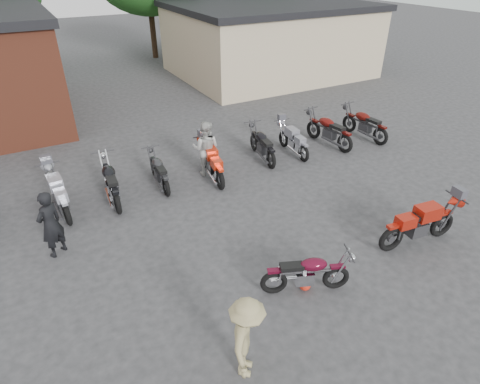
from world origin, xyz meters
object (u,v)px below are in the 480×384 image
vintage_motorcycle (308,271)px  row_bike_8 (364,122)px  row_bike_5 (262,143)px  row_bike_6 (293,139)px  person_dark (50,224)px  person_tan (247,338)px  row_bike_1 (58,192)px  row_bike_2 (111,180)px  row_bike_3 (159,170)px  row_bike_4 (212,161)px  sportbike (421,222)px  helmet (305,285)px  person_light (206,149)px  row_bike_7 (329,129)px

vintage_motorcycle → row_bike_8: size_ratio=0.86×
row_bike_5 → row_bike_6: (1.17, -0.15, -0.04)m
person_dark → person_tan: person_dark is taller
row_bike_1 → row_bike_5: bearing=-93.1°
row_bike_2 → person_dark: bearing=140.3°
row_bike_2 → row_bike_3: 1.45m
row_bike_4 → row_bike_3: bearing=85.9°
row_bike_3 → sportbike: bearing=-138.2°
row_bike_1 → row_bike_4: row_bike_1 is taller
helmet → row_bike_4: (0.39, 5.36, 0.47)m
helmet → row_bike_2: (-2.65, 5.58, 0.50)m
row_bike_5 → row_bike_8: row_bike_8 is taller
row_bike_4 → person_light: bearing=16.9°
sportbike → person_light: (-3.00, 5.68, 0.27)m
row_bike_2 → row_bike_8: (9.43, -0.11, -0.00)m
sportbike → row_bike_2: sportbike is taller
row_bike_1 → row_bike_6: 7.66m
row_bike_3 → row_bike_5: bearing=-85.6°
vintage_motorcycle → sportbike: (3.33, 0.01, 0.09)m
person_tan → row_bike_4: person_tan is taller
vintage_motorcycle → helmet: bearing=121.0°
row_bike_1 → person_tan: bearing=-167.4°
person_dark → person_tan: 5.37m
row_bike_3 → row_bike_6: size_ratio=0.98×
sportbike → row_bike_5: size_ratio=1.06×
person_tan → row_bike_3: bearing=31.5°
person_light → row_bike_2: 3.01m
row_bike_7 → sportbike: bearing=155.6°
sportbike → person_light: size_ratio=1.20×
person_light → row_bike_7: bearing=-143.9°
person_dark → row_bike_4: person_dark is taller
sportbike → vintage_motorcycle: bearing=-172.8°
row_bike_3 → row_bike_5: size_ratio=0.91×
helmet → person_dark: size_ratio=0.15×
row_bike_4 → row_bike_7: row_bike_7 is taller
helmet → row_bike_6: 6.70m
sportbike → row_bike_2: size_ratio=1.00×
row_bike_5 → sportbike: bearing=-162.6°
row_bike_2 → row_bike_6: row_bike_2 is taller
helmet → person_light: bearing=86.5°
helmet → row_bike_2: 6.19m
row_bike_1 → row_bike_8: (10.81, -0.18, 0.02)m
row_bike_2 → row_bike_7: (7.82, 0.03, 0.01)m
row_bike_8 → person_tan: bearing=122.1°
row_bike_2 → row_bike_6: bearing=-85.8°
vintage_motorcycle → person_dark: person_dark is taller
row_bike_1 → row_bike_3: (2.82, 0.05, -0.07)m
row_bike_2 → row_bike_6: size_ratio=1.14×
person_light → row_bike_3: person_light is taller
row_bike_2 → row_bike_5: 5.11m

